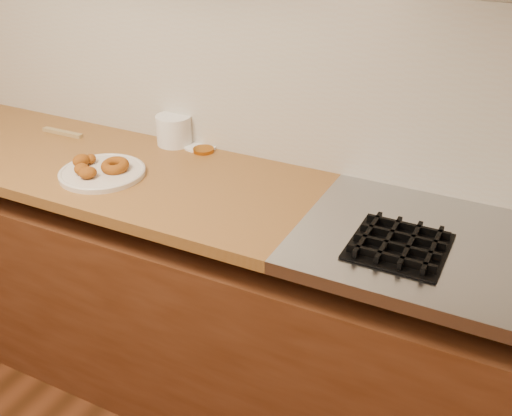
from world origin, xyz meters
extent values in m
cube|color=beige|center=(0.00, 2.00, 1.35)|extent=(4.00, 0.02, 2.70)
cube|color=#5A311B|center=(0.00, 1.69, 0.39)|extent=(3.60, 0.60, 0.77)
cube|color=olive|center=(-0.65, 1.69, 0.88)|extent=(2.30, 0.62, 0.04)
cube|color=#BAB6A8|center=(0.00, 1.99, 1.20)|extent=(3.60, 0.02, 0.60)
cube|color=black|center=(0.80, 1.61, 0.90)|extent=(0.26, 0.26, 0.01)
cube|color=black|center=(0.71, 1.61, 0.92)|extent=(0.01, 0.24, 0.02)
cube|color=black|center=(0.80, 1.52, 0.92)|extent=(0.24, 0.01, 0.02)
cube|color=black|center=(0.77, 1.61, 0.92)|extent=(0.01, 0.24, 0.02)
cube|color=black|center=(0.80, 1.58, 0.92)|extent=(0.24, 0.01, 0.02)
cube|color=black|center=(0.83, 1.61, 0.92)|extent=(0.01, 0.24, 0.02)
cube|color=black|center=(0.80, 1.64, 0.92)|extent=(0.24, 0.01, 0.02)
cube|color=black|center=(0.89, 1.61, 0.92)|extent=(0.01, 0.24, 0.02)
cube|color=black|center=(0.80, 1.70, 0.92)|extent=(0.24, 0.01, 0.02)
cylinder|color=beige|center=(-0.23, 1.60, 0.91)|extent=(0.29, 0.29, 0.02)
torus|color=#A15516|center=(-0.19, 1.63, 0.93)|extent=(0.11, 0.11, 0.04)
ellipsoid|color=#A15516|center=(-0.30, 1.64, 0.93)|extent=(0.05, 0.06, 0.03)
ellipsoid|color=#A15516|center=(-0.31, 1.60, 0.94)|extent=(0.06, 0.07, 0.05)
ellipsoid|color=#A15516|center=(-0.27, 1.55, 0.94)|extent=(0.08, 0.07, 0.04)
ellipsoid|color=#A15516|center=(-0.23, 1.54, 0.94)|extent=(0.08, 0.08, 0.04)
cylinder|color=white|center=(-0.16, 1.95, 0.96)|extent=(0.16, 0.16, 0.11)
cylinder|color=white|center=(-0.06, 1.97, 0.90)|extent=(0.15, 0.15, 0.01)
cylinder|color=#B16819|center=(-0.02, 1.93, 0.91)|extent=(0.10, 0.10, 0.01)
cube|color=#A08754|center=(-0.61, 1.83, 0.91)|extent=(0.19, 0.03, 0.01)
camera|label=1|loc=(1.08, 0.19, 1.79)|focal=42.00mm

